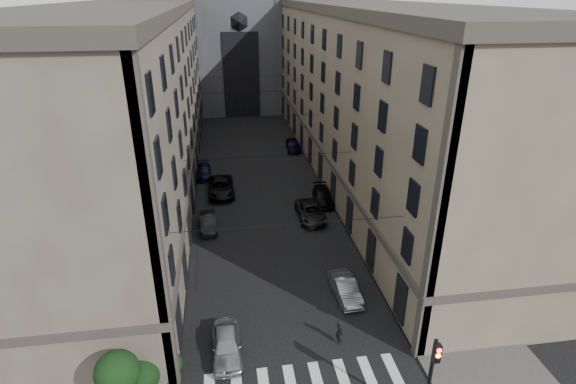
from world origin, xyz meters
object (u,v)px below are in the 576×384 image
traffic_light_right (432,372)px  pedestrian (339,332)px  car_right_far (293,145)px  gothic_tower (235,4)px  car_left_near (227,345)px  car_right_midfar (323,196)px  car_left_far (203,172)px  car_right_midnear (311,212)px  car_left_midnear (208,222)px  car_left_midfar (221,187)px  car_right_near (345,288)px

traffic_light_right → pedestrian: size_ratio=3.14×
car_right_far → pedestrian: pedestrian is taller
gothic_tower → car_left_near: (-4.20, -66.96, -17.06)m
car_left_near → car_right_midfar: (10.40, 19.99, -0.04)m
car_left_far → pedestrian: 30.29m
car_right_midfar → pedestrian: 20.29m
car_right_midnear → car_right_far: (1.55, 20.17, 0.05)m
traffic_light_right → car_right_far: (0.15, 42.85, -2.52)m
traffic_light_right → car_right_far: bearing=89.8°
car_right_midfar → gothic_tower: bearing=102.8°
car_left_near → car_left_midnear: car_left_near is taller
car_left_midfar → car_left_far: 5.66m
car_left_near → pedestrian: bearing=-0.8°
traffic_light_right → pedestrian: bearing=115.3°
car_left_near → pedestrian: size_ratio=2.62×
car_left_near → car_left_midnear: 16.04m
gothic_tower → car_right_near: (4.30, -62.53, -17.11)m
pedestrian → car_right_far: bearing=-21.3°
car_left_midfar → car_right_near: size_ratio=1.40×
car_right_far → car_left_midnear: bearing=-116.0°
traffic_light_right → car_left_midfar: (-9.80, 29.72, -2.47)m
traffic_light_right → car_left_midfar: 31.40m
car_right_near → car_left_far: bearing=110.0°
car_right_midfar → car_right_near: bearing=-91.7°
gothic_tower → car_right_far: 35.13m
car_left_midnear → car_left_far: car_left_midnear is taller
gothic_tower → car_left_far: (-6.20, -38.02, -17.15)m
car_left_near → car_right_midfar: bearing=61.7°
car_right_midnear → car_right_midfar: 3.94m
car_left_midnear → car_right_midfar: car_right_midfar is taller
car_left_midnear → car_right_far: bearing=58.1°
car_left_near → car_right_midnear: (8.40, 16.60, -0.01)m
car_left_midnear → car_left_far: 12.97m
car_left_midnear → car_right_midfar: size_ratio=0.87×
car_right_midfar → pedestrian: pedestrian is taller
traffic_light_right → car_right_far: size_ratio=1.15×
car_right_far → car_left_near: bearing=-102.8°
traffic_light_right → car_left_far: bearing=108.6°
car_left_far → car_right_midfar: car_right_midfar is taller
gothic_tower → traffic_light_right: (5.60, -73.04, -14.51)m
car_right_midfar → car_left_near: bearing=-112.2°
car_left_near → pedestrian: (6.92, 0.00, 0.09)m
car_right_midnear → pedestrian: 16.66m
traffic_light_right → car_left_midnear: traffic_light_right is taller
car_left_midfar → pedestrian: pedestrian is taller
pedestrian → gothic_tower: bearing=-14.3°
car_left_midnear → pedestrian: pedestrian is taller
car_left_midfar → car_left_far: car_left_midfar is taller
traffic_light_right → car_right_midnear: (-1.40, 22.68, -2.56)m
car_left_midfar → car_right_near: bearing=-66.8°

